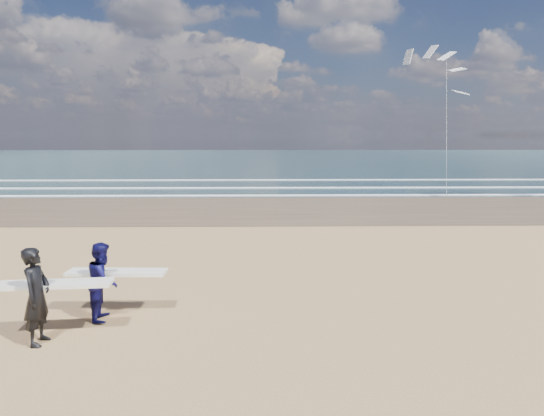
{
  "coord_description": "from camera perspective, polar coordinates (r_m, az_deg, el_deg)",
  "views": [
    {
      "loc": [
        4.03,
        -8.94,
        3.99
      ],
      "look_at": [
        4.32,
        6.0,
        1.74
      ],
      "focal_mm": 32.0,
      "sensor_mm": 36.0,
      "label": 1
    }
  ],
  "objects": [
    {
      "name": "surfer_far",
      "position": [
        11.27,
        -19.13,
        -8.03
      ],
      "size": [
        2.22,
        1.1,
        1.71
      ],
      "color": "#0C0B3E",
      "rests_on": "ground"
    },
    {
      "name": "foam_breakers",
      "position": [
        40.53,
        22.11,
        2.36
      ],
      "size": [
        220.0,
        11.7,
        0.05
      ],
      "color": "white",
      "rests_on": "ground"
    },
    {
      "name": "surfer_near",
      "position": [
        10.42,
        -25.73,
        -9.17
      ],
      "size": [
        2.24,
        1.06,
        1.9
      ],
      "color": "black",
      "rests_on": "ground"
    },
    {
      "name": "kite_1",
      "position": [
        36.49,
        19.85,
        10.93
      ],
      "size": [
        5.5,
        4.71,
        10.69
      ],
      "color": "slate",
      "rests_on": "ground"
    },
    {
      "name": "wet_sand_strip",
      "position": [
        31.57,
        29.28,
        0.22
      ],
      "size": [
        220.0,
        12.0,
        0.01
      ],
      "primitive_type": "cube",
      "color": "#4F3C2A",
      "rests_on": "ground"
    },
    {
      "name": "ocean",
      "position": [
        82.59,
        10.07,
        5.68
      ],
      "size": [
        220.0,
        100.0,
        0.02
      ],
      "primitive_type": "cube",
      "color": "#1A323A",
      "rests_on": "ground"
    }
  ]
}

